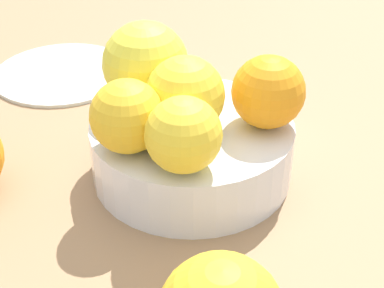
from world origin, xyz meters
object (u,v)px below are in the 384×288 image
(orange_in_bowl_2, at_px, (146,64))
(fruit_bowl, at_px, (192,150))
(orange_in_bowl_0, at_px, (187,96))
(orange_in_bowl_3, at_px, (127,116))
(orange_in_bowl_4, at_px, (183,135))
(side_plate, at_px, (62,71))
(orange_in_bowl_1, at_px, (268,92))

(orange_in_bowl_2, bearing_deg, fruit_bowl, 170.23)
(orange_in_bowl_0, height_order, orange_in_bowl_3, orange_in_bowl_0)
(orange_in_bowl_2, distance_m, orange_in_bowl_4, 0.11)
(fruit_bowl, distance_m, orange_in_bowl_2, 0.09)
(orange_in_bowl_0, bearing_deg, side_plate, -20.61)
(orange_in_bowl_1, relative_size, orange_in_bowl_3, 1.04)
(orange_in_bowl_1, height_order, side_plate, orange_in_bowl_1)
(orange_in_bowl_0, relative_size, orange_in_bowl_2, 0.86)
(side_plate, bearing_deg, orange_in_bowl_4, 152.93)
(orange_in_bowl_0, xyz_separation_m, orange_in_bowl_2, (0.06, -0.02, 0.01))
(fruit_bowl, xyz_separation_m, orange_in_bowl_3, (0.02, 0.06, 0.06))
(orange_in_bowl_0, xyz_separation_m, side_plate, (0.24, -0.09, -0.08))
(orange_in_bowl_1, distance_m, side_plate, 0.31)
(orange_in_bowl_1, bearing_deg, fruit_bowl, 33.67)
(orange_in_bowl_1, bearing_deg, orange_in_bowl_3, 51.24)
(orange_in_bowl_1, distance_m, orange_in_bowl_4, 0.10)
(orange_in_bowl_1, bearing_deg, orange_in_bowl_0, 42.01)
(orange_in_bowl_4, bearing_deg, orange_in_bowl_0, -59.75)
(side_plate, bearing_deg, fruit_bowl, 161.43)
(fruit_bowl, bearing_deg, orange_in_bowl_4, 117.37)
(orange_in_bowl_2, bearing_deg, orange_in_bowl_3, 115.80)
(orange_in_bowl_0, bearing_deg, orange_in_bowl_2, -19.02)
(orange_in_bowl_2, xyz_separation_m, side_plate, (0.18, -0.07, -0.09))
(orange_in_bowl_4, distance_m, side_plate, 0.31)
(fruit_bowl, xyz_separation_m, orange_in_bowl_0, (-0.00, 0.01, 0.06))
(fruit_bowl, xyz_separation_m, orange_in_bowl_2, (0.06, -0.01, 0.07))
(fruit_bowl, relative_size, orange_in_bowl_4, 3.00)
(orange_in_bowl_2, bearing_deg, orange_in_bowl_0, 160.98)
(orange_in_bowl_2, bearing_deg, side_plate, -21.11)
(orange_in_bowl_2, height_order, orange_in_bowl_3, orange_in_bowl_2)
(fruit_bowl, distance_m, orange_in_bowl_4, 0.09)
(orange_in_bowl_0, relative_size, orange_in_bowl_1, 1.06)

